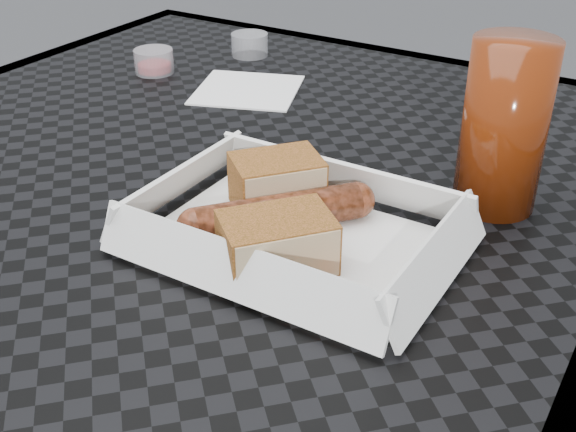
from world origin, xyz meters
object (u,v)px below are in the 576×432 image
object	(u,v)px
patio_table	(225,213)
drink_glass	(504,127)
food_tray	(294,241)
bratwurst	(279,213)

from	to	relation	value
patio_table	drink_glass	xyz separation A→B (m)	(0.27, 0.03, 0.15)
patio_table	food_tray	world-z (taller)	food_tray
drink_glass	bratwurst	bearing A→B (deg)	-133.60
bratwurst	food_tray	bearing A→B (deg)	-16.18
food_tray	bratwurst	xyz separation A→B (m)	(-0.02, 0.01, 0.02)
patio_table	food_tray	bearing A→B (deg)	-36.50
drink_glass	patio_table	bearing A→B (deg)	-173.48
patio_table	drink_glass	size ratio (longest dim) A/B	5.47
food_tray	drink_glass	world-z (taller)	drink_glass
bratwurst	drink_glass	distance (m)	0.20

